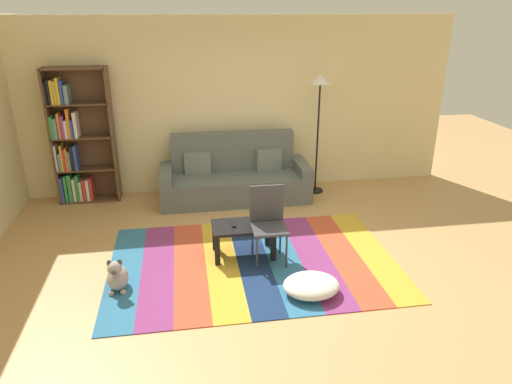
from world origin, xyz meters
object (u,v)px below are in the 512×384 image
at_px(dog, 117,276).
at_px(tv_remote, 234,224).
at_px(bookshelf, 76,143).
at_px(standing_lamp, 320,95).
at_px(pouf, 311,285).
at_px(folding_chair, 268,218).
at_px(coffee_table, 243,231).
at_px(couch, 235,178).

bearing_deg(dog, tv_remote, 22.37).
height_order(bookshelf, standing_lamp, bookshelf).
distance_m(standing_lamp, tv_remote, 2.69).
distance_m(pouf, folding_chair, 0.97).
height_order(standing_lamp, folding_chair, standing_lamp).
bearing_deg(coffee_table, standing_lamp, 52.96).
height_order(dog, standing_lamp, standing_lamp).
relative_size(pouf, dog, 1.49).
relative_size(pouf, standing_lamp, 0.32).
bearing_deg(bookshelf, couch, -6.92).
bearing_deg(coffee_table, pouf, -57.79).
height_order(couch, tv_remote, couch).
bearing_deg(folding_chair, couch, 127.86).
bearing_deg(bookshelf, pouf, -47.15).
xyz_separation_m(coffee_table, folding_chair, (0.27, -0.12, 0.21)).
relative_size(bookshelf, coffee_table, 2.73).
xyz_separation_m(couch, dog, (-1.52, -2.33, -0.18)).
bearing_deg(dog, standing_lamp, 40.33).
bearing_deg(folding_chair, standing_lamp, 93.19).
xyz_separation_m(coffee_table, pouf, (0.59, -0.93, -0.22)).
distance_m(coffee_table, tv_remote, 0.14).
relative_size(coffee_table, tv_remote, 4.93).
relative_size(standing_lamp, folding_chair, 2.08).
bearing_deg(dog, couch, 56.85).
height_order(tv_remote, folding_chair, folding_chair).
distance_m(couch, tv_remote, 1.81).
distance_m(bookshelf, coffee_table, 3.11).
xyz_separation_m(bookshelf, tv_remote, (2.11, -2.08, -0.51)).
height_order(couch, bookshelf, bookshelf).
height_order(bookshelf, tv_remote, bookshelf).
bearing_deg(tv_remote, folding_chair, -17.70).
relative_size(bookshelf, pouf, 3.40).
distance_m(pouf, standing_lamp, 3.29).
bearing_deg(standing_lamp, dog, -139.67).
bearing_deg(couch, standing_lamp, 3.55).
bearing_deg(coffee_table, folding_chair, -24.45).
height_order(pouf, tv_remote, tv_remote).
height_order(pouf, folding_chair, folding_chair).
bearing_deg(couch, dog, -123.15).
bearing_deg(bookshelf, standing_lamp, -3.15).
distance_m(standing_lamp, folding_chair, 2.54).
relative_size(tv_remote, folding_chair, 0.17).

